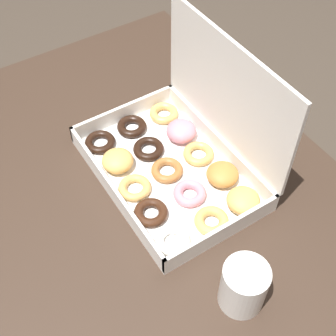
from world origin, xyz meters
name	(u,v)px	position (x,y,z in m)	size (l,w,h in m)	color
ground_plane	(156,321)	(0.00, 0.00, 0.00)	(8.00, 8.00, 0.00)	#42382D
dining_table	(151,217)	(0.00, 0.00, 0.65)	(1.18, 0.82, 0.76)	#38281E
donut_box	(182,154)	(-0.01, 0.09, 0.81)	(0.42, 0.29, 0.31)	white
coffee_mug	(244,286)	(0.31, 0.01, 0.81)	(0.08, 0.08, 0.11)	white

